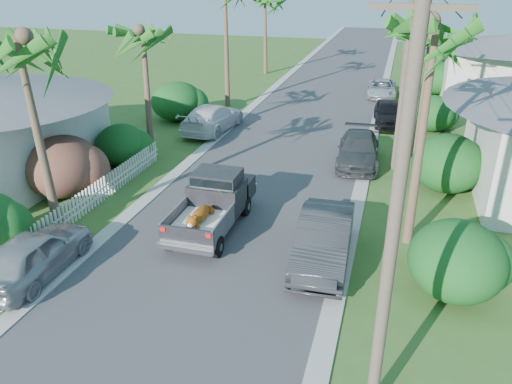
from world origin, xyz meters
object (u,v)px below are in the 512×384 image
(parked_car_rm, at_px, (358,150))
(palm_r_b, at_px, (431,37))
(parked_car_ln, at_px, (34,254))
(utility_pole_c, at_px, (408,34))
(parked_car_lf, at_px, (212,118))
(utility_pole_b, at_px, (405,73))
(parked_car_rf, at_px, (389,113))
(palm_l_b, at_px, (142,31))
(palm_r_a, at_px, (438,23))
(house_right_far, at_px, (508,69))
(utility_pole_a, at_px, (394,225))
(pickup_truck, at_px, (215,200))
(parked_car_rn, at_px, (324,240))
(palm_l_a, at_px, (20,38))
(parked_car_rd, at_px, (382,89))
(utility_pole_d, at_px, (409,16))

(parked_car_rm, bearing_deg, palm_r_b, 29.88)
(parked_car_ln, xyz_separation_m, utility_pole_c, (10.60, 27.58, 3.85))
(parked_car_lf, xyz_separation_m, utility_pole_b, (10.60, -3.34, 3.81))
(parked_car_rf, relative_size, palm_l_b, 0.57)
(palm_r_a, xyz_separation_m, house_right_far, (6.70, 24.00, -5.30))
(house_right_far, xyz_separation_m, utility_pole_a, (-7.40, -32.00, 2.48))
(pickup_truck, height_order, parked_car_rn, pickup_truck)
(palm_l_a, relative_size, palm_l_b, 1.11)
(parked_car_ln, relative_size, house_right_far, 0.49)
(parked_car_rf, height_order, palm_l_b, palm_l_b)
(palm_r_b, bearing_deg, house_right_far, 66.89)
(parked_car_rd, distance_m, palm_r_a, 23.01)
(parked_car_ln, relative_size, utility_pole_d, 0.49)
(parked_car_rd, bearing_deg, utility_pole_a, -90.14)
(pickup_truck, bearing_deg, utility_pole_c, 74.47)
(palm_l_a, height_order, palm_r_a, palm_r_a)
(house_right_far, distance_m, utility_pole_a, 32.94)
(palm_l_a, distance_m, utility_pole_d, 41.77)
(palm_r_a, height_order, house_right_far, palm_r_a)
(utility_pole_d, bearing_deg, pickup_truck, -99.51)
(parked_car_ln, bearing_deg, pickup_truck, -132.68)
(pickup_truck, relative_size, palm_l_b, 0.69)
(utility_pole_a, bearing_deg, parked_car_rm, 96.58)
(parked_car_rm, bearing_deg, palm_l_b, -176.78)
(palm_l_a, relative_size, utility_pole_c, 0.91)
(pickup_truck, xyz_separation_m, palm_r_a, (7.03, 0.77, 6.41))
(parked_car_rm, bearing_deg, pickup_truck, -123.08)
(utility_pole_a, relative_size, utility_pole_d, 1.00)
(palm_l_a, xyz_separation_m, palm_r_b, (12.80, 12.00, -0.98))
(utility_pole_a, bearing_deg, parked_car_ln, 167.12)
(parked_car_ln, height_order, utility_pole_b, utility_pole_b)
(parked_car_lf, relative_size, utility_pole_c, 0.60)
(palm_l_a, xyz_separation_m, utility_pole_a, (11.80, -5.00, -2.33))
(parked_car_rn, relative_size, parked_car_rm, 1.00)
(parked_car_rm, xyz_separation_m, parked_car_rf, (1.15, 7.42, 0.01))
(palm_l_a, xyz_separation_m, house_right_far, (19.20, 27.00, -4.81))
(parked_car_ln, height_order, parked_car_lf, parked_car_lf)
(pickup_truck, relative_size, palm_r_b, 0.71)
(parked_car_ln, xyz_separation_m, palm_l_b, (-1.80, 11.58, 5.40))
(pickup_truck, xyz_separation_m, palm_l_a, (-5.47, -2.23, 5.92))
(utility_pole_d, bearing_deg, parked_car_ln, -103.98)
(parked_car_lf, bearing_deg, utility_pole_d, -106.90)
(pickup_truck, bearing_deg, utility_pole_b, 50.83)
(pickup_truck, height_order, utility_pole_d, utility_pole_d)
(utility_pole_d, bearing_deg, palm_r_b, -87.95)
(pickup_truck, bearing_deg, parked_car_ln, -131.61)
(parked_car_rf, xyz_separation_m, parked_car_ln, (-10.00, -20.20, 0.03))
(parked_car_ln, distance_m, utility_pole_c, 29.79)
(parked_car_rn, xyz_separation_m, parked_car_lf, (-8.60, 12.61, -0.02))
(parked_car_rn, height_order, palm_l_a, palm_l_a)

